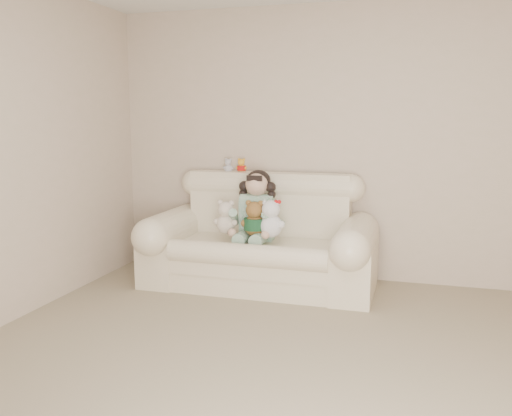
% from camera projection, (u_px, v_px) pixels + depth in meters
% --- Properties ---
extents(floor, '(5.00, 5.00, 0.00)m').
position_uv_depth(floor, '(277.00, 401.00, 3.01)').
color(floor, gray).
rests_on(floor, ground).
extents(wall_back, '(4.50, 0.00, 4.50)m').
position_uv_depth(wall_back, '(343.00, 144.00, 5.17)').
color(wall_back, beige).
rests_on(wall_back, ground).
extents(sofa, '(2.10, 0.95, 1.03)m').
position_uv_depth(sofa, '(259.00, 232.00, 5.01)').
color(sofa, '#FFF1CD').
rests_on(sofa, floor).
extents(seated_child, '(0.44, 0.52, 0.66)m').
position_uv_depth(seated_child, '(257.00, 205.00, 5.06)').
color(seated_child, '#317B50').
rests_on(seated_child, sofa).
extents(brown_teddy, '(0.29, 0.25, 0.38)m').
position_uv_depth(brown_teddy, '(255.00, 215.00, 4.87)').
color(brown_teddy, brown).
rests_on(brown_teddy, sofa).
extents(white_cat, '(0.31, 0.27, 0.40)m').
position_uv_depth(white_cat, '(271.00, 214.00, 4.82)').
color(white_cat, silver).
rests_on(white_cat, sofa).
extents(cream_teddy, '(0.28, 0.24, 0.36)m').
position_uv_depth(cream_teddy, '(226.00, 214.00, 4.98)').
color(cream_teddy, silver).
rests_on(cream_teddy, sofa).
extents(yellow_mini_bear, '(0.13, 0.11, 0.17)m').
position_uv_depth(yellow_mini_bear, '(242.00, 164.00, 5.36)').
color(yellow_mini_bear, yellow).
rests_on(yellow_mini_bear, sofa).
extents(grey_mini_plush, '(0.13, 0.12, 0.17)m').
position_uv_depth(grey_mini_plush, '(228.00, 164.00, 5.38)').
color(grey_mini_plush, silver).
rests_on(grey_mini_plush, sofa).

